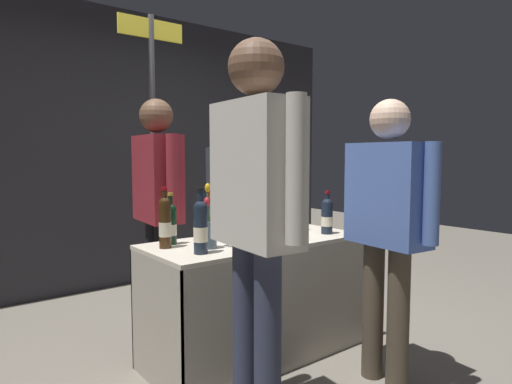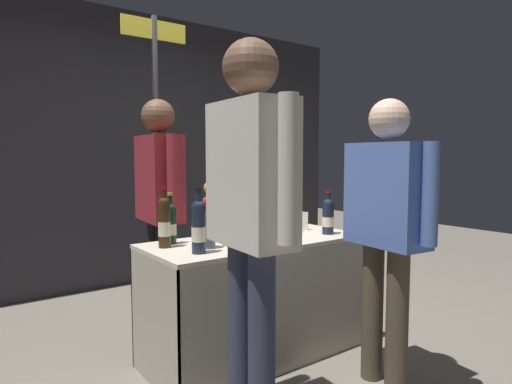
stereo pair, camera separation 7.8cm
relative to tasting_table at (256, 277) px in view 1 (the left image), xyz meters
name	(u,v)px [view 1 (the left image)]	position (x,y,z in m)	size (l,w,h in m)	color
ground_plane	(256,354)	(0.00, 0.00, -0.51)	(12.00, 12.00, 0.00)	gray
back_partition	(126,150)	(0.00, 2.09, 0.83)	(5.09, 0.12, 2.68)	#2D2D33
tasting_table	(256,277)	(0.00, 0.00, 0.00)	(1.41, 0.62, 0.76)	beige
featured_wine_bottle	(200,226)	(-0.49, -0.14, 0.40)	(0.08, 0.08, 0.36)	#192333
display_bottle_0	(165,222)	(-0.58, 0.11, 0.40)	(0.07, 0.07, 0.35)	#38230F
display_bottle_1	(266,213)	(0.22, 0.18, 0.37)	(0.08, 0.08, 0.31)	black
display_bottle_2	(171,223)	(-0.50, 0.18, 0.37)	(0.07, 0.07, 0.31)	black
display_bottle_3	(327,216)	(0.50, -0.14, 0.37)	(0.08, 0.08, 0.29)	#192333
display_bottle_4	(251,218)	(-0.03, 0.02, 0.38)	(0.07, 0.07, 0.31)	black
display_bottle_5	(290,214)	(0.35, 0.06, 0.37)	(0.07, 0.07, 0.30)	black
display_bottle_6	(270,220)	(0.04, -0.09, 0.37)	(0.08, 0.08, 0.30)	#192333
wine_glass_near_vendor	(252,228)	(-0.14, -0.14, 0.35)	(0.06, 0.06, 0.14)	silver
wine_glass_mid	(234,220)	(-0.03, 0.19, 0.35)	(0.08, 0.08, 0.14)	silver
wine_glass_near_taster	(252,217)	(0.12, 0.19, 0.36)	(0.08, 0.08, 0.15)	silver
flower_vase	(209,229)	(-0.38, -0.06, 0.36)	(0.09, 0.09, 0.37)	slate
brochure_stand	(297,220)	(0.47, 0.12, 0.31)	(0.15, 0.01, 0.13)	silver
vendor_presenter	(237,198)	(0.29, 0.60, 0.44)	(0.31, 0.63, 1.58)	#4C4233
vendor_assistant	(158,196)	(-0.37, 0.63, 0.50)	(0.25, 0.63, 1.67)	black
taster_foreground_right	(256,200)	(-0.52, -0.66, 0.58)	(0.25, 0.64, 1.78)	#2D3347
taster_foreground_left	(388,215)	(0.35, -0.73, 0.45)	(0.26, 0.63, 1.59)	#4C4233
booth_signpost	(153,141)	(-0.21, 1.03, 0.89)	(0.52, 0.04, 2.35)	#47474C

